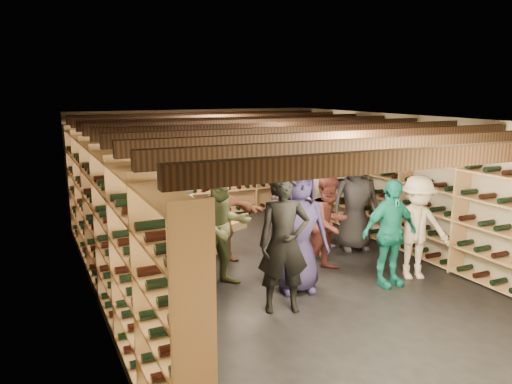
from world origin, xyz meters
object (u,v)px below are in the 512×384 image
object	(u,v)px
person_5	(219,215)
person_6	(298,230)
person_0	(135,236)
person_1	(284,243)
person_2	(223,227)
person_3	(416,228)
person_4	(390,233)
person_9	(185,214)
person_12	(356,201)
person_7	(317,206)
person_8	(329,224)
crate_stack_left	(174,236)
crate_loose	(233,225)
person_11	(316,196)
person_10	(295,198)
crate_stack_right	(214,233)

from	to	relation	value
person_5	person_6	world-z (taller)	person_6
person_0	person_1	world-z (taller)	person_1
person_2	person_5	world-z (taller)	person_2
person_3	person_2	bearing A→B (deg)	-177.60
person_4	person_9	xyz separation A→B (m)	(-2.32, 2.44, -0.02)
person_5	person_12	size ratio (longest dim) A/B	0.90
person_7	person_9	bearing A→B (deg)	129.05
person_1	person_8	bearing A→B (deg)	53.41
crate_stack_left	crate_loose	xyz separation A→B (m)	(1.56, 1.08, -0.25)
person_11	person_12	xyz separation A→B (m)	(0.58, -0.41, -0.07)
person_3	person_11	bearing A→B (deg)	127.20
person_7	person_10	distance (m)	1.16
person_1	person_4	size ratio (longest dim) A/B	1.15
crate_loose	person_8	distance (m)	3.02
crate_loose	person_1	xyz separation A→B (m)	(-0.91, -3.87, 0.83)
person_7	person_12	size ratio (longest dim) A/B	1.05
person_1	person_9	world-z (taller)	person_1
crate_stack_right	person_3	bearing A→B (deg)	-46.97
person_1	person_4	world-z (taller)	person_1
person_1	person_11	xyz separation A→B (m)	(1.80, 2.11, 0.04)
crate_stack_left	person_11	bearing A→B (deg)	-15.56
person_10	crate_stack_right	bearing A→B (deg)	-177.52
person_0	person_8	bearing A→B (deg)	12.26
person_5	person_2	bearing A→B (deg)	-103.27
person_1	person_7	xyz separation A→B (m)	(1.44, 1.50, 0.02)
person_8	person_3	bearing A→B (deg)	-53.28
person_6	person_11	bearing A→B (deg)	64.80
person_1	person_0	bearing A→B (deg)	155.47
crate_stack_right	crate_loose	size ratio (longest dim) A/B	1.36
person_1	person_9	distance (m)	2.60
person_0	person_4	distance (m)	3.65
person_1	person_6	world-z (taller)	person_1
person_7	person_5	bearing A→B (deg)	134.18
person_1	person_3	size ratio (longest dim) A/B	1.15
person_0	person_6	size ratio (longest dim) A/B	0.92
person_5	person_11	size ratio (longest dim) A/B	0.84
crate_stack_right	person_7	size ratio (longest dim) A/B	0.37
person_9	person_0	bearing A→B (deg)	-144.03
crate_stack_left	person_11	size ratio (longest dim) A/B	0.36
person_11	crate_stack_left	bearing A→B (deg)	175.03
person_2	person_5	size ratio (longest dim) A/B	1.13
crate_stack_right	person_2	distance (m)	1.70
crate_stack_right	person_2	xyz separation A→B (m)	(-0.44, -1.54, 0.56)
person_7	person_8	distance (m)	0.57
person_3	person_11	distance (m)	2.04
person_6	person_1	bearing A→B (deg)	-121.09
crate_loose	person_2	size ratio (longest dim) A/B	0.28
person_0	person_4	world-z (taller)	person_0
crate_stack_left	person_10	distance (m)	2.36
person_4	person_10	bearing A→B (deg)	94.92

